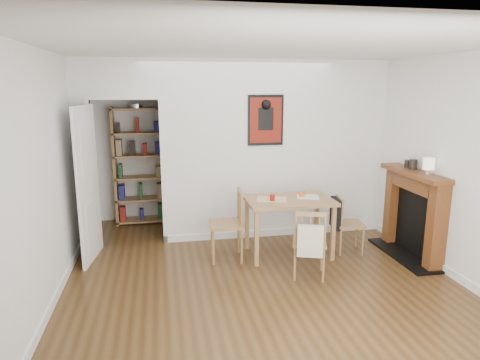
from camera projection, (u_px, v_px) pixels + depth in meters
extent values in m
plane|color=#52371A|center=(258.00, 276.00, 5.12)|extent=(5.20, 5.20, 0.00)
plane|color=silver|center=(225.00, 141.00, 7.34)|extent=(4.50, 0.00, 4.50)
plane|color=silver|center=(368.00, 258.00, 2.35)|extent=(4.50, 0.00, 4.50)
plane|color=silver|center=(49.00, 177.00, 4.44)|extent=(0.00, 5.20, 5.20)
plane|color=silver|center=(437.00, 163.00, 5.25)|extent=(0.00, 5.20, 5.20)
plane|color=silver|center=(261.00, 50.00, 4.57)|extent=(5.20, 5.20, 0.00)
cube|color=silver|center=(276.00, 150.00, 6.29)|extent=(3.35, 0.10, 2.60)
cube|color=silver|center=(84.00, 156.00, 5.80)|extent=(0.25, 0.10, 2.60)
cube|color=silver|center=(123.00, 79.00, 5.69)|extent=(0.90, 0.10, 0.55)
cube|color=white|center=(92.00, 175.00, 5.88)|extent=(0.06, 0.14, 2.05)
cube|color=white|center=(163.00, 173.00, 6.05)|extent=(0.06, 0.14, 2.05)
cube|color=white|center=(275.00, 232.00, 6.50)|extent=(3.35, 0.02, 0.10)
cube|color=white|center=(47.00, 316.00, 4.13)|extent=(0.02, 4.00, 0.10)
cube|color=white|center=(459.00, 278.00, 4.95)|extent=(0.02, 4.00, 0.10)
cube|color=white|center=(88.00, 185.00, 5.44)|extent=(0.15, 0.80, 2.00)
cube|color=black|center=(266.00, 120.00, 6.10)|extent=(0.52, 0.02, 0.72)
cube|color=maroon|center=(266.00, 120.00, 6.09)|extent=(0.46, 0.00, 0.64)
cube|color=#A1824B|center=(289.00, 200.00, 5.63)|extent=(1.14, 0.72, 0.04)
cube|color=#A1824B|center=(257.00, 238.00, 5.33)|extent=(0.05, 0.05, 0.73)
cube|color=#A1824B|center=(333.00, 233.00, 5.52)|extent=(0.05, 0.05, 0.73)
cube|color=#A1824B|center=(247.00, 224.00, 5.91)|extent=(0.05, 0.05, 0.73)
cube|color=#A1824B|center=(316.00, 220.00, 6.09)|extent=(0.05, 0.05, 0.73)
cube|color=black|center=(335.00, 213.00, 5.77)|extent=(0.14, 0.33, 0.41)
cube|color=beige|center=(310.00, 240.00, 4.81)|extent=(0.30, 0.18, 0.37)
cube|color=#A1824B|center=(115.00, 167.00, 6.89)|extent=(0.04, 0.32, 1.91)
cube|color=#A1824B|center=(163.00, 165.00, 7.03)|extent=(0.04, 0.32, 1.91)
cube|color=#A1824B|center=(142.00, 220.00, 7.16)|extent=(0.81, 0.32, 0.03)
cube|color=#A1824B|center=(140.00, 177.00, 7.00)|extent=(0.81, 0.32, 0.03)
cube|color=#A1824B|center=(137.00, 109.00, 6.76)|extent=(0.81, 0.32, 0.03)
cube|color=maroon|center=(139.00, 166.00, 6.96)|extent=(0.71, 0.26, 0.26)
cube|color=brown|center=(437.00, 228.00, 5.16)|extent=(0.20, 0.16, 1.10)
cube|color=brown|center=(393.00, 206.00, 6.11)|extent=(0.20, 0.16, 1.10)
cube|color=brown|center=(415.00, 173.00, 5.51)|extent=(0.30, 1.21, 0.06)
cube|color=brown|center=(416.00, 183.00, 5.54)|extent=(0.20, 0.85, 0.20)
cube|color=black|center=(417.00, 223.00, 5.67)|extent=(0.08, 0.81, 0.88)
cube|color=black|center=(406.00, 254.00, 5.74)|extent=(0.45, 1.25, 0.03)
cylinder|color=maroon|center=(272.00, 198.00, 5.51)|extent=(0.07, 0.07, 0.09)
sphere|color=#EB5B0C|center=(302.00, 194.00, 5.70)|extent=(0.08, 0.08, 0.08)
cube|color=beige|center=(272.00, 199.00, 5.60)|extent=(0.45, 0.38, 0.00)
cube|color=silver|center=(308.00, 197.00, 5.70)|extent=(0.34, 0.29, 0.01)
cylinder|color=silver|center=(428.00, 173.00, 5.19)|extent=(0.07, 0.07, 0.08)
cylinder|color=beige|center=(429.00, 164.00, 5.17)|extent=(0.14, 0.14, 0.14)
cylinder|color=black|center=(413.00, 164.00, 5.60)|extent=(0.11, 0.11, 0.13)
cylinder|color=black|center=(407.00, 164.00, 5.75)|extent=(0.08, 0.08, 0.10)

